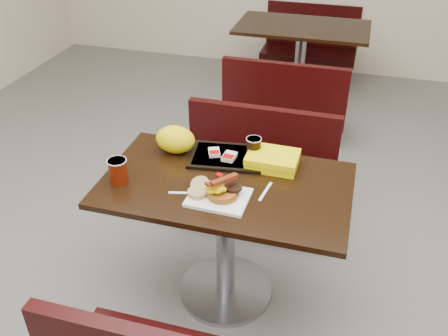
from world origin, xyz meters
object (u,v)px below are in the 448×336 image
(tray, at_px, (227,157))
(hashbrown_sleeve_left, at_px, (214,152))
(platter, at_px, (219,198))
(pancake_stack, at_px, (223,193))
(fork, at_px, (179,193))
(hashbrown_sleeve_right, at_px, (229,157))
(table_near, at_px, (226,241))
(bench_far_n, at_px, (309,43))
(knife, at_px, (265,191))
(paper_bag, at_px, (175,139))
(bench_far_s, at_px, (287,96))
(coffee_cup_far, at_px, (254,147))
(coffee_cup_near, at_px, (118,171))
(table_far, at_px, (299,65))
(bench_near_n, at_px, (255,172))
(clamshell, at_px, (273,160))

(tray, bearing_deg, hashbrown_sleeve_left, 177.91)
(platter, bearing_deg, pancake_stack, 26.08)
(fork, xyz_separation_m, tray, (0.13, 0.36, 0.01))
(pancake_stack, xyz_separation_m, hashbrown_sleeve_right, (-0.06, 0.32, -0.00))
(pancake_stack, distance_m, tray, 0.35)
(platter, height_order, pancake_stack, pancake_stack)
(tray, bearing_deg, pancake_stack, -84.49)
(table_near, height_order, bench_far_n, table_near)
(pancake_stack, height_order, knife, pancake_stack)
(fork, height_order, knife, same)
(tray, height_order, paper_bag, paper_bag)
(bench_far_s, xyz_separation_m, coffee_cup_far, (0.08, -1.65, 0.46))
(coffee_cup_near, relative_size, hashbrown_sleeve_right, 1.46)
(table_near, relative_size, coffee_cup_near, 9.78)
(table_far, distance_m, bench_far_n, 0.70)
(hashbrown_sleeve_right, bearing_deg, bench_near_n, 92.02)
(bench_far_s, relative_size, bench_far_n, 1.00)
(bench_near_n, xyz_separation_m, knife, (0.20, -0.72, 0.39))
(table_near, bearing_deg, pancake_stack, -79.78)
(tray, xyz_separation_m, paper_bag, (-0.28, -0.01, 0.06))
(platter, relative_size, coffee_cup_near, 2.24)
(hashbrown_sleeve_right, distance_m, paper_bag, 0.30)
(coffee_cup_near, bearing_deg, pancake_stack, 0.66)
(bench_far_s, height_order, pancake_stack, pancake_stack)
(tray, bearing_deg, fork, -117.55)
(table_far, distance_m, fork, 2.78)
(table_near, distance_m, hashbrown_sleeve_left, 0.47)
(fork, distance_m, hashbrown_sleeve_left, 0.36)
(coffee_cup_far, xyz_separation_m, paper_bag, (-0.41, -0.04, 0.00))
(hashbrown_sleeve_left, bearing_deg, platter, -92.47)
(table_far, relative_size, hashbrown_sleeve_right, 14.30)
(table_far, distance_m, coffee_cup_far, 2.39)
(pancake_stack, relative_size, knife, 0.90)
(fork, bearing_deg, pancake_stack, -8.86)
(pancake_stack, bearing_deg, coffee_cup_far, 81.75)
(bench_far_n, height_order, tray, tray)
(paper_bag, bearing_deg, clamshell, 0.09)
(table_far, distance_m, hashbrown_sleeve_left, 2.43)
(bench_far_n, xyz_separation_m, tray, (-0.06, -3.08, 0.40))
(hashbrown_sleeve_left, distance_m, clamshell, 0.31)
(table_far, bearing_deg, tray, -91.35)
(platter, bearing_deg, hashbrown_sleeve_right, 98.36)
(bench_far_s, distance_m, knife, 1.97)
(hashbrown_sleeve_left, bearing_deg, fork, -122.98)
(coffee_cup_far, bearing_deg, tray, -166.08)
(table_near, distance_m, hashbrown_sleeve_right, 0.45)
(tray, distance_m, clamshell, 0.24)
(coffee_cup_near, relative_size, hashbrown_sleeve_left, 1.60)
(table_near, bearing_deg, tray, 104.63)
(knife, bearing_deg, clamshell, -168.14)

